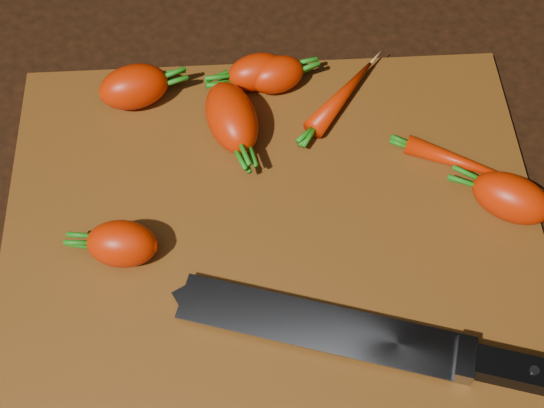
{
  "coord_description": "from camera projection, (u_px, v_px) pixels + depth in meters",
  "views": [
    {
      "loc": [
        -0.02,
        -0.36,
        0.62
      ],
      "look_at": [
        0.0,
        0.01,
        0.03
      ],
      "focal_mm": 50.0,
      "sensor_mm": 36.0,
      "label": 1
    }
  ],
  "objects": [
    {
      "name": "carrot_5",
      "position": [
        511.0,
        198.0,
        0.69
      ],
      "size": [
        0.09,
        0.08,
        0.04
      ],
      "primitive_type": "ellipsoid",
      "rotation": [
        0.0,
        0.0,
        2.58
      ],
      "color": "#C02102",
      "rests_on": "cutting_board"
    },
    {
      "name": "carrot_2",
      "position": [
        232.0,
        118.0,
        0.74
      ],
      "size": [
        0.07,
        0.09,
        0.05
      ],
      "primitive_type": "ellipsoid",
      "rotation": [
        0.0,
        0.0,
        -1.31
      ],
      "color": "#C02102",
      "rests_on": "cutting_board"
    },
    {
      "name": "carrot_0",
      "position": [
        134.0,
        87.0,
        0.76
      ],
      "size": [
        0.08,
        0.06,
        0.05
      ],
      "primitive_type": "ellipsoid",
      "rotation": [
        0.0,
        0.0,
        0.27
      ],
      "color": "#C02102",
      "rests_on": "cutting_board"
    },
    {
      "name": "carrot_3",
      "position": [
        257.0,
        72.0,
        0.78
      ],
      "size": [
        0.07,
        0.05,
        0.04
      ],
      "primitive_type": "ellipsoid",
      "rotation": [
        0.0,
        0.0,
        3.37
      ],
      "color": "#C02102",
      "rests_on": "cutting_board"
    },
    {
      "name": "carrot_7",
      "position": [
        463.0,
        163.0,
        0.73
      ],
      "size": [
        0.11,
        0.07,
        0.02
      ],
      "primitive_type": "ellipsoid",
      "rotation": [
        0.0,
        0.0,
        -0.46
      ],
      "color": "#C02102",
      "rests_on": "cutting_board"
    },
    {
      "name": "carrot_6",
      "position": [
        342.0,
        96.0,
        0.77
      ],
      "size": [
        0.09,
        0.1,
        0.02
      ],
      "primitive_type": "ellipsoid",
      "rotation": [
        0.0,
        0.0,
        0.89
      ],
      "color": "#C02102",
      "rests_on": "cutting_board"
    },
    {
      "name": "carrot_4",
      "position": [
        277.0,
        75.0,
        0.78
      ],
      "size": [
        0.07,
        0.05,
        0.04
      ],
      "primitive_type": "ellipsoid",
      "rotation": [
        0.0,
        0.0,
        0.31
      ],
      "color": "#C02102",
      "rests_on": "cutting_board"
    },
    {
      "name": "knife",
      "position": [
        343.0,
        332.0,
        0.64
      ],
      "size": [
        0.38,
        0.15,
        0.02
      ],
      "rotation": [
        0.0,
        0.0,
        -0.3
      ],
      "color": "gray",
      "rests_on": "cutting_board"
    },
    {
      "name": "ground",
      "position": [
        273.0,
        232.0,
        0.72
      ],
      "size": [
        2.0,
        2.0,
        0.01
      ],
      "primitive_type": "cube",
      "color": "black"
    },
    {
      "name": "cutting_board",
      "position": [
        273.0,
        226.0,
        0.71
      ],
      "size": [
        0.5,
        0.4,
        0.01
      ],
      "primitive_type": "cube",
      "color": "brown",
      "rests_on": "ground"
    },
    {
      "name": "carrot_1",
      "position": [
        122.0,
        244.0,
        0.67
      ],
      "size": [
        0.07,
        0.05,
        0.04
      ],
      "primitive_type": "ellipsoid",
      "rotation": [
        0.0,
        0.0,
        3.01
      ],
      "color": "#C02102",
      "rests_on": "cutting_board"
    }
  ]
}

